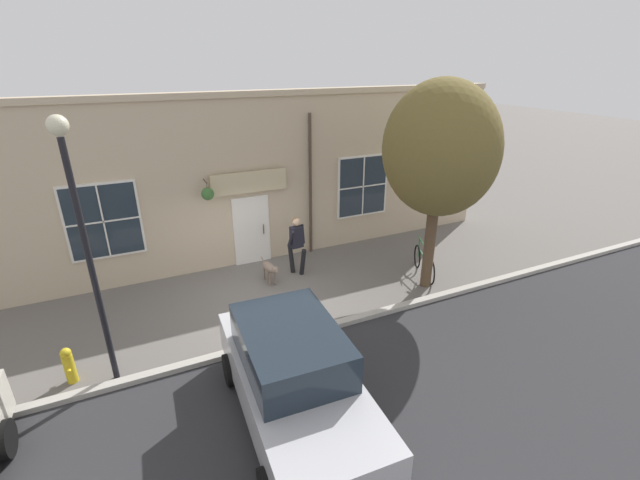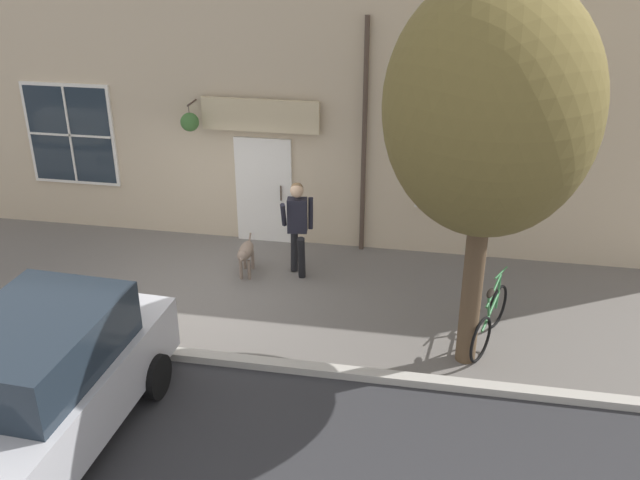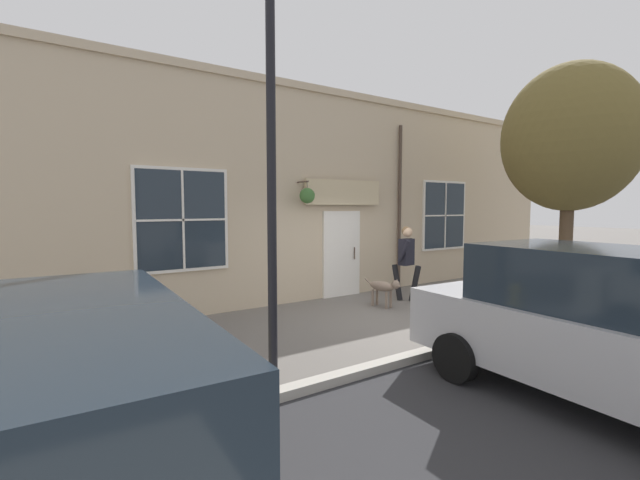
{
  "view_description": "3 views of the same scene",
  "coord_description": "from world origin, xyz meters",
  "px_view_note": "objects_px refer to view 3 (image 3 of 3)",
  "views": [
    {
      "loc": [
        9.47,
        -2.64,
        5.82
      ],
      "look_at": [
        0.14,
        1.71,
        1.41
      ],
      "focal_mm": 24.0,
      "sensor_mm": 36.0,
      "label": 1
    },
    {
      "loc": [
        10.2,
        3.89,
        6.06
      ],
      "look_at": [
        -0.61,
        1.91,
        0.84
      ],
      "focal_mm": 40.0,
      "sensor_mm": 36.0,
      "label": 2
    },
    {
      "loc": [
        6.18,
        -5.81,
        2.2
      ],
      "look_at": [
        -1.3,
        -0.71,
        1.5
      ],
      "focal_mm": 24.0,
      "sensor_mm": 36.0,
      "label": 3
    }
  ],
  "objects_px": {
    "leaning_bicycle": "(548,281)",
    "street_lamp": "(271,114)",
    "pedestrian_walking": "(407,256)",
    "street_tree_by_curb": "(569,141)",
    "dog_on_leash": "(384,287)",
    "parked_car_mid_block": "(603,327)",
    "fire_hydrant": "(203,364)"
  },
  "relations": [
    {
      "from": "pedestrian_walking",
      "to": "street_tree_by_curb",
      "type": "xyz_separation_m",
      "value": [
        2.11,
        2.94,
        2.64
      ]
    },
    {
      "from": "leaning_bicycle",
      "to": "street_lamp",
      "type": "distance_m",
      "value": 8.75
    },
    {
      "from": "dog_on_leash",
      "to": "parked_car_mid_block",
      "type": "distance_m",
      "value": 4.95
    },
    {
      "from": "pedestrian_walking",
      "to": "parked_car_mid_block",
      "type": "xyz_separation_m",
      "value": [
        5.0,
        -2.08,
        -0.18
      ]
    },
    {
      "from": "leaning_bicycle",
      "to": "street_lamp",
      "type": "xyz_separation_m",
      "value": [
        1.0,
        -8.2,
        2.89
      ]
    },
    {
      "from": "street_tree_by_curb",
      "to": "parked_car_mid_block",
      "type": "distance_m",
      "value": 6.44
    },
    {
      "from": "dog_on_leash",
      "to": "fire_hydrant",
      "type": "distance_m",
      "value": 5.23
    },
    {
      "from": "street_lamp",
      "to": "fire_hydrant",
      "type": "xyz_separation_m",
      "value": [
        -0.25,
        -0.78,
        -2.87
      ]
    },
    {
      "from": "street_tree_by_curb",
      "to": "street_lamp",
      "type": "xyz_separation_m",
      "value": [
        0.48,
        -7.84,
        -0.43
      ]
    },
    {
      "from": "leaning_bicycle",
      "to": "fire_hydrant",
      "type": "bearing_deg",
      "value": -85.22
    },
    {
      "from": "leaning_bicycle",
      "to": "street_lamp",
      "type": "relative_size",
      "value": 0.33
    },
    {
      "from": "street_tree_by_curb",
      "to": "street_lamp",
      "type": "distance_m",
      "value": 7.87
    },
    {
      "from": "dog_on_leash",
      "to": "pedestrian_walking",
      "type": "bearing_deg",
      "value": 103.21
    },
    {
      "from": "pedestrian_walking",
      "to": "fire_hydrant",
      "type": "distance_m",
      "value": 6.18
    },
    {
      "from": "street_lamp",
      "to": "fire_hydrant",
      "type": "distance_m",
      "value": 2.98
    },
    {
      "from": "pedestrian_walking",
      "to": "street_lamp",
      "type": "bearing_deg",
      "value": -62.1
    },
    {
      "from": "pedestrian_walking",
      "to": "street_tree_by_curb",
      "type": "bearing_deg",
      "value": 54.27
    },
    {
      "from": "parked_car_mid_block",
      "to": "fire_hydrant",
      "type": "distance_m",
      "value": 4.49
    },
    {
      "from": "pedestrian_walking",
      "to": "parked_car_mid_block",
      "type": "bearing_deg",
      "value": -22.62
    },
    {
      "from": "pedestrian_walking",
      "to": "street_tree_by_curb",
      "type": "distance_m",
      "value": 4.48
    },
    {
      "from": "pedestrian_walking",
      "to": "leaning_bicycle",
      "type": "height_order",
      "value": "pedestrian_walking"
    },
    {
      "from": "dog_on_leash",
      "to": "street_tree_by_curb",
      "type": "relative_size",
      "value": 0.2
    },
    {
      "from": "dog_on_leash",
      "to": "street_tree_by_curb",
      "type": "bearing_deg",
      "value": 63.63
    },
    {
      "from": "pedestrian_walking",
      "to": "fire_hydrant",
      "type": "bearing_deg",
      "value": -67.55
    },
    {
      "from": "leaning_bicycle",
      "to": "street_lamp",
      "type": "height_order",
      "value": "street_lamp"
    },
    {
      "from": "pedestrian_walking",
      "to": "parked_car_mid_block",
      "type": "distance_m",
      "value": 5.42
    },
    {
      "from": "leaning_bicycle",
      "to": "fire_hydrant",
      "type": "height_order",
      "value": "leaning_bicycle"
    },
    {
      "from": "parked_car_mid_block",
      "to": "street_lamp",
      "type": "height_order",
      "value": "street_lamp"
    },
    {
      "from": "dog_on_leash",
      "to": "parked_car_mid_block",
      "type": "height_order",
      "value": "parked_car_mid_block"
    },
    {
      "from": "dog_on_leash",
      "to": "leaning_bicycle",
      "type": "bearing_deg",
      "value": 71.72
    },
    {
      "from": "dog_on_leash",
      "to": "parked_car_mid_block",
      "type": "relative_size",
      "value": 0.24
    },
    {
      "from": "street_tree_by_curb",
      "to": "fire_hydrant",
      "type": "height_order",
      "value": "street_tree_by_curb"
    }
  ]
}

